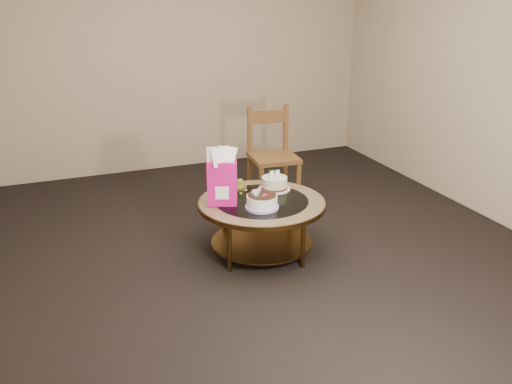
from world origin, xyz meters
name	(u,v)px	position (x,y,z in m)	size (l,w,h in m)	color
ground	(262,252)	(0.00, 0.00, 0.00)	(5.00, 5.00, 0.00)	black
room_walls	(262,61)	(0.00, 0.00, 1.54)	(4.52, 5.02, 2.61)	tan
coffee_table	(262,210)	(0.00, 0.00, 0.38)	(1.02, 1.02, 0.46)	#543A18
decorated_cake	(262,202)	(-0.06, -0.15, 0.51)	(0.26, 0.26, 0.15)	#AE96D5
cream_cake	(274,184)	(0.19, 0.19, 0.51)	(0.26, 0.26, 0.17)	white
gift_bag	(222,177)	(-0.31, 0.04, 0.68)	(0.26, 0.22, 0.45)	#EC168C
pillar_candle	(239,186)	(-0.08, 0.30, 0.49)	(0.12, 0.12, 0.09)	#D8C159
dining_chair	(272,155)	(0.53, 1.02, 0.48)	(0.47, 0.47, 0.94)	brown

